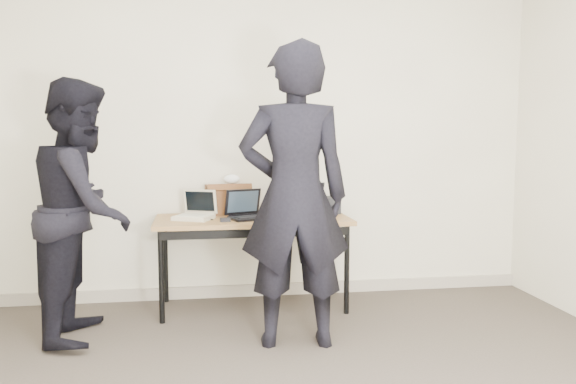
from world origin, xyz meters
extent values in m
cube|color=beige|center=(0.00, 2.27, 1.35)|extent=(4.50, 0.05, 2.70)
cube|color=olive|center=(-0.13, 1.92, 0.70)|extent=(1.51, 0.67, 0.03)
cylinder|color=black|center=(-0.82, 1.65, 0.34)|extent=(0.04, 0.04, 0.68)
cylinder|color=black|center=(0.56, 1.67, 0.34)|extent=(0.04, 0.04, 0.68)
cylinder|color=black|center=(-0.83, 2.18, 0.34)|extent=(0.04, 0.04, 0.68)
cylinder|color=black|center=(0.55, 2.20, 0.34)|extent=(0.04, 0.04, 0.68)
cube|color=black|center=(-0.13, 1.64, 0.64)|extent=(1.40, 0.04, 0.06)
cube|color=beige|center=(-0.59, 1.89, 0.74)|extent=(0.34, 0.31, 0.03)
cube|color=beige|center=(-0.60, 1.87, 0.75)|extent=(0.25, 0.20, 0.01)
cube|color=beige|center=(-0.54, 2.01, 0.84)|extent=(0.27, 0.15, 0.19)
cube|color=black|center=(-0.54, 2.00, 0.85)|extent=(0.23, 0.12, 0.15)
cube|color=beige|center=(-0.54, 1.99, 0.75)|extent=(0.23, 0.11, 0.01)
cube|color=black|center=(-0.16, 1.84, 0.73)|extent=(0.34, 0.30, 0.02)
cube|color=black|center=(-0.15, 1.82, 0.74)|extent=(0.26, 0.19, 0.01)
cube|color=black|center=(-0.21, 1.97, 0.84)|extent=(0.29, 0.16, 0.20)
cube|color=#26333F|center=(-0.20, 1.96, 0.84)|extent=(0.25, 0.13, 0.17)
cube|color=black|center=(-0.20, 1.94, 0.74)|extent=(0.25, 0.10, 0.01)
cube|color=black|center=(0.36, 2.02, 0.73)|extent=(0.38, 0.32, 0.02)
cube|color=black|center=(0.37, 1.99, 0.75)|extent=(0.30, 0.20, 0.01)
cube|color=black|center=(0.32, 2.17, 0.85)|extent=(0.34, 0.17, 0.22)
cube|color=black|center=(0.32, 2.16, 0.86)|extent=(0.29, 0.13, 0.18)
cube|color=black|center=(0.33, 2.13, 0.74)|extent=(0.29, 0.09, 0.02)
cube|color=#5B3318|center=(-0.31, 2.14, 0.84)|extent=(0.38, 0.21, 0.24)
cube|color=#5B3318|center=(-0.30, 2.08, 0.94)|extent=(0.37, 0.12, 0.07)
cube|color=#5B3318|center=(-0.15, 2.16, 0.82)|extent=(0.03, 0.10, 0.02)
ellipsoid|color=white|center=(-0.28, 2.14, 1.00)|extent=(0.13, 0.10, 0.08)
cube|color=black|center=(0.50, 2.10, 0.78)|extent=(0.25, 0.23, 0.13)
cube|color=black|center=(-0.35, 1.74, 0.73)|extent=(0.08, 0.05, 0.03)
cube|color=black|center=(0.16, 1.87, 0.72)|extent=(0.29, 0.18, 0.01)
cube|color=black|center=(0.06, 2.12, 0.72)|extent=(0.25, 0.01, 0.01)
cube|color=black|center=(-0.56, 1.95, 0.72)|extent=(0.23, 0.25, 0.01)
cube|color=black|center=(0.39, 1.89, 0.72)|extent=(0.18, 0.21, 0.01)
imported|color=black|center=(0.07, 1.12, 0.97)|extent=(0.74, 0.51, 1.95)
imported|color=black|center=(-1.31, 1.50, 0.87)|extent=(0.67, 0.85, 1.73)
cube|color=#A99E8C|center=(0.00, 2.23, 0.05)|extent=(4.50, 0.03, 0.10)
camera|label=1|loc=(-0.49, -2.40, 1.38)|focal=35.00mm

